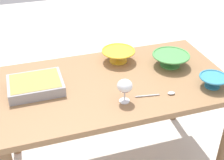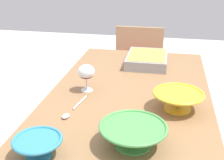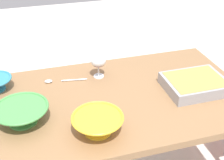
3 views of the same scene
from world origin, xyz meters
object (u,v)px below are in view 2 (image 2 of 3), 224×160
object	(u,v)px
chair	(137,70)
dining_table	(129,109)
serving_spoon	(71,111)
serving_bowl	(38,146)
small_bowl	(178,100)
wine_glass	(86,73)
casserole_dish	(147,59)
mixing_bowl	(133,134)

from	to	relation	value
chair	dining_table	bearing A→B (deg)	3.92
chair	serving_spoon	bearing A→B (deg)	-6.72
serving_bowl	small_bowl	bearing A→B (deg)	132.86
wine_glass	serving_spoon	bearing A→B (deg)	-2.28
wine_glass	chair	bearing A→B (deg)	172.31
casserole_dish	serving_bowl	size ratio (longest dim) A/B	1.84
chair	wine_glass	xyz separation A→B (m)	(1.09, -0.15, 0.38)
serving_bowl	serving_spoon	size ratio (longest dim) A/B	0.73
chair	wine_glass	world-z (taller)	wine_glass
dining_table	mixing_bowl	bearing A→B (deg)	9.52
small_bowl	serving_spoon	world-z (taller)	small_bowl
serving_bowl	serving_spoon	world-z (taller)	serving_bowl
serving_spoon	casserole_dish	bearing A→B (deg)	158.29
serving_bowl	chair	bearing A→B (deg)	174.22
dining_table	mixing_bowl	world-z (taller)	mixing_bowl
mixing_bowl	serving_spoon	xyz separation A→B (m)	(-0.20, -0.31, -0.04)
small_bowl	serving_spoon	xyz separation A→B (m)	(0.12, -0.47, -0.04)
chair	casserole_dish	bearing A→B (deg)	11.36
casserole_dish	mixing_bowl	xyz separation A→B (m)	(0.91, 0.02, 0.01)
wine_glass	mixing_bowl	xyz separation A→B (m)	(0.44, 0.30, -0.05)
dining_table	casserole_dish	distance (m)	0.49
wine_glass	mixing_bowl	bearing A→B (deg)	34.01
wine_glass	casserole_dish	size ratio (longest dim) A/B	0.44
chair	serving_bowl	world-z (taller)	serving_bowl
wine_glass	small_bowl	world-z (taller)	wine_glass
small_bowl	serving_bowl	bearing A→B (deg)	-47.14
mixing_bowl	serving_spoon	bearing A→B (deg)	-122.74
wine_glass	serving_bowl	distance (m)	0.57
wine_glass	serving_spoon	world-z (taller)	wine_glass
chair	small_bowl	world-z (taller)	small_bowl
chair	wine_glass	bearing A→B (deg)	-7.69
dining_table	serving_spoon	world-z (taller)	serving_spoon
mixing_bowl	small_bowl	bearing A→B (deg)	152.62
wine_glass	serving_bowl	world-z (taller)	wine_glass
small_bowl	serving_spoon	size ratio (longest dim) A/B	0.97
chair	mixing_bowl	xyz separation A→B (m)	(1.53, 0.15, 0.33)
small_bowl	mixing_bowl	bearing A→B (deg)	-27.38
wine_glass	small_bowl	size ratio (longest dim) A/B	0.62
casserole_dish	serving_spoon	world-z (taller)	casserole_dish
serving_bowl	casserole_dish	bearing A→B (deg)	164.17
serving_spoon	dining_table	bearing A→B (deg)	136.04
small_bowl	serving_bowl	size ratio (longest dim) A/B	1.33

